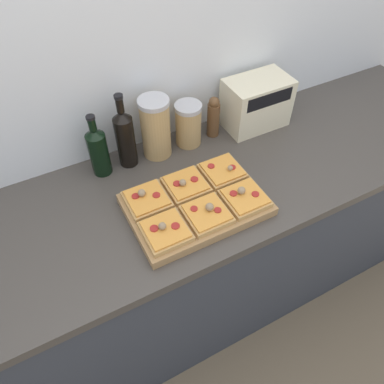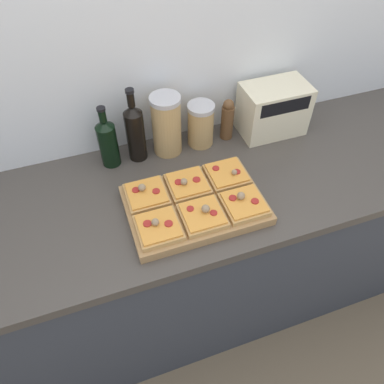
# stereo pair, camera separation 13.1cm
# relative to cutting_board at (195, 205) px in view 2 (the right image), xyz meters

# --- Properties ---
(ground_plane) EXTENTS (12.00, 12.00, 0.00)m
(ground_plane) POSITION_rel_cutting_board_xyz_m (0.05, -0.22, -0.94)
(ground_plane) COLOR brown
(wall_back) EXTENTS (6.00, 0.06, 2.50)m
(wall_back) POSITION_rel_cutting_board_xyz_m (0.05, 0.46, 0.31)
(wall_back) COLOR silver
(wall_back) RESTS_ON ground_plane
(kitchen_counter) EXTENTS (2.63, 0.67, 0.92)m
(kitchen_counter) POSITION_rel_cutting_board_xyz_m (0.05, 0.10, -0.48)
(kitchen_counter) COLOR #333842
(kitchen_counter) RESTS_ON ground_plane
(cutting_board) EXTENTS (0.48, 0.32, 0.04)m
(cutting_board) POSITION_rel_cutting_board_xyz_m (0.00, 0.00, 0.00)
(cutting_board) COLOR #A37A4C
(cutting_board) RESTS_ON kitchen_counter
(pizza_slice_back_left) EXTENTS (0.14, 0.14, 0.05)m
(pizza_slice_back_left) POSITION_rel_cutting_board_xyz_m (-0.15, 0.08, 0.03)
(pizza_slice_back_left) COLOR tan
(pizza_slice_back_left) RESTS_ON cutting_board
(pizza_slice_back_center) EXTENTS (0.14, 0.14, 0.05)m
(pizza_slice_back_center) POSITION_rel_cutting_board_xyz_m (-0.00, 0.08, 0.03)
(pizza_slice_back_center) COLOR tan
(pizza_slice_back_center) RESTS_ON cutting_board
(pizza_slice_back_right) EXTENTS (0.14, 0.14, 0.05)m
(pizza_slice_back_right) POSITION_rel_cutting_board_xyz_m (0.15, 0.08, 0.03)
(pizza_slice_back_right) COLOR tan
(pizza_slice_back_right) RESTS_ON cutting_board
(pizza_slice_front_left) EXTENTS (0.14, 0.14, 0.05)m
(pizza_slice_front_left) POSITION_rel_cutting_board_xyz_m (-0.15, -0.08, 0.03)
(pizza_slice_front_left) COLOR tan
(pizza_slice_front_left) RESTS_ON cutting_board
(pizza_slice_front_center) EXTENTS (0.14, 0.14, 0.06)m
(pizza_slice_front_center) POSITION_rel_cutting_board_xyz_m (0.00, -0.08, 0.03)
(pizza_slice_front_center) COLOR tan
(pizza_slice_front_center) RESTS_ON cutting_board
(pizza_slice_front_right) EXTENTS (0.14, 0.14, 0.06)m
(pizza_slice_front_right) POSITION_rel_cutting_board_xyz_m (0.15, -0.08, 0.03)
(pizza_slice_front_right) COLOR tan
(pizza_slice_front_right) RESTS_ON cutting_board
(olive_oil_bottle) EXTENTS (0.07, 0.07, 0.26)m
(olive_oil_bottle) POSITION_rel_cutting_board_xyz_m (-0.23, 0.34, 0.09)
(olive_oil_bottle) COLOR black
(olive_oil_bottle) RESTS_ON kitchen_counter
(wine_bottle) EXTENTS (0.07, 0.07, 0.31)m
(wine_bottle) POSITION_rel_cutting_board_xyz_m (-0.12, 0.34, 0.11)
(wine_bottle) COLOR black
(wine_bottle) RESTS_ON kitchen_counter
(grain_jar_tall) EXTENTS (0.12, 0.12, 0.25)m
(grain_jar_tall) POSITION_rel_cutting_board_xyz_m (0.00, 0.34, 0.11)
(grain_jar_tall) COLOR tan
(grain_jar_tall) RESTS_ON kitchen_counter
(grain_jar_short) EXTENTS (0.11, 0.11, 0.19)m
(grain_jar_short) POSITION_rel_cutting_board_xyz_m (0.14, 0.34, 0.08)
(grain_jar_short) COLOR tan
(grain_jar_short) RESTS_ON kitchen_counter
(pepper_mill) EXTENTS (0.05, 0.05, 0.18)m
(pepper_mill) POSITION_rel_cutting_board_xyz_m (0.26, 0.34, 0.07)
(pepper_mill) COLOR brown
(pepper_mill) RESTS_ON kitchen_counter
(toaster_oven) EXTENTS (0.29, 0.17, 0.21)m
(toaster_oven) POSITION_rel_cutting_board_xyz_m (0.46, 0.32, 0.09)
(toaster_oven) COLOR beige
(toaster_oven) RESTS_ON kitchen_counter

